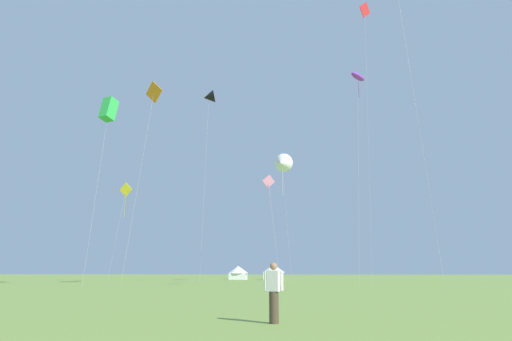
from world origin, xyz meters
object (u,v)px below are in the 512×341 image
Objects in this scene: kite_white_delta at (282,163)px; festival_tent_right at (238,272)px; kite_purple_parafoil at (358,77)px; kite_green_box at (109,109)px; kite_yellow_diamond at (126,192)px; kite_orange_diamond at (154,94)px; person_spectator at (274,293)px; festival_tent_left at (273,271)px; kite_pink_diamond at (269,184)px; kite_black_delta at (209,97)px; kite_red_diamond at (365,17)px.

festival_tent_right is (-9.39, 14.99, -16.54)m from kite_white_delta.
kite_purple_parafoil is (8.72, -28.20, 0.38)m from kite_white_delta.
kite_white_delta is 28.38m from kite_green_box.
kite_yellow_diamond is 25.43m from kite_orange_diamond.
person_spectator is 0.46× the size of festival_tent_right.
kite_orange_diamond reaches higher than kite_green_box.
festival_tent_left reaches higher than person_spectator.
person_spectator is 67.07m from festival_tent_right.
festival_tent_right is (-8.71, 29.48, -10.21)m from kite_pink_diamond.
kite_green_box is (6.84, -20.57, 5.35)m from kite_yellow_diamond.
kite_white_delta is 18.00m from kite_black_delta.
kite_orange_diamond is 21.80m from kite_purple_parafoil.
kite_purple_parafoil is 29.18m from person_spectator.
kite_green_box is at bearing 172.27° from kite_orange_diamond.
kite_white_delta is 1.05× the size of kite_purple_parafoil.
kite_white_delta reaches higher than person_spectator.
festival_tent_left is at bearing 94.29° from kite_pink_diamond.
kite_white_delta is at bearing 3.64° from kite_yellow_diamond.
kite_purple_parafoil is 47.76m from festival_tent_left.
kite_yellow_diamond is at bearing 158.94° from kite_red_diamond.
person_spectator is at bearing -86.56° from kite_white_delta.
kite_orange_diamond is 5.16× the size of festival_tent_left.
kite_red_diamond is at bearing -0.57° from kite_black_delta.
kite_purple_parafoil is 4.46× the size of festival_tent_left.
kite_yellow_diamond is 0.70× the size of kite_orange_diamond.
kite_red_diamond is at bearing -55.42° from festival_tent_right.
kite_white_delta is 24.21m from festival_tent_right.
kite_white_delta is at bearing 51.31° from kite_green_box.
kite_white_delta is at bearing 93.44° from person_spectator.
festival_tent_right is at bearing 124.58° from kite_red_diamond.
kite_purple_parafoil is 49.79m from festival_tent_right.
kite_red_diamond is (36.21, -13.94, 18.77)m from kite_yellow_diamond.
person_spectator is at bearing -54.16° from kite_green_box.
kite_black_delta is 1.17× the size of kite_green_box.
kite_yellow_diamond is 3.61× the size of festival_tent_left.
festival_tent_left is (-2.21, 29.48, -10.05)m from kite_pink_diamond.
kite_black_delta is at bearing -99.76° from festival_tent_left.
kite_yellow_diamond is 0.74× the size of kite_green_box.
kite_pink_diamond is 0.54× the size of kite_black_delta.
kite_white_delta reaches higher than kite_yellow_diamond.
kite_white_delta is 0.96× the size of kite_green_box.
kite_red_diamond is 48.33m from festival_tent_right.
kite_white_delta is at bearing 107.17° from kite_purple_parafoil.
festival_tent_left is at bearing 105.04° from kite_purple_parafoil.
festival_tent_right reaches higher than person_spectator.
kite_pink_diamond is at bearing 124.40° from kite_purple_parafoil.
kite_white_delta is 0.57× the size of kite_red_diamond.
festival_tent_left is at bearing 115.47° from kite_red_diamond.
kite_pink_diamond is at bearing 95.85° from person_spectator.
kite_black_delta is 1.27× the size of kite_purple_parafoil.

